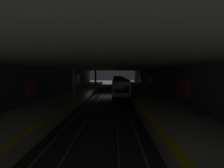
# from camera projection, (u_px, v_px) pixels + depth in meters

# --- Properties ---
(ground_plane) EXTENTS (120.00, 120.00, 0.00)m
(ground_plane) POSITION_uv_depth(u_px,v_px,m) (109.00, 96.00, 28.17)
(ground_plane) COLOR #2D302D
(track_left) EXTENTS (60.00, 1.53, 0.16)m
(track_left) POSITION_uv_depth(u_px,v_px,m) (120.00, 96.00, 28.11)
(track_left) COLOR gray
(track_left) RESTS_ON ground
(track_right) EXTENTS (60.00, 1.53, 0.16)m
(track_right) POSITION_uv_depth(u_px,v_px,m) (98.00, 96.00, 28.21)
(track_right) COLOR gray
(track_right) RESTS_ON ground
(platform_left) EXTENTS (60.00, 5.30, 1.06)m
(platform_left) POSITION_uv_depth(u_px,v_px,m) (141.00, 94.00, 27.98)
(platform_left) COLOR beige
(platform_left) RESTS_ON ground
(platform_right) EXTENTS (60.00, 5.30, 1.06)m
(platform_right) POSITION_uv_depth(u_px,v_px,m) (77.00, 94.00, 28.28)
(platform_right) COLOR beige
(platform_right) RESTS_ON ground
(wall_left) EXTENTS (60.00, 0.56, 5.60)m
(wall_left) POSITION_uv_depth(u_px,v_px,m) (156.00, 83.00, 27.76)
(wall_left) COLOR #56565B
(wall_left) RESTS_ON ground
(wall_right) EXTENTS (60.00, 0.56, 5.60)m
(wall_right) POSITION_uv_depth(u_px,v_px,m) (62.00, 83.00, 28.18)
(wall_right) COLOR #56565B
(wall_right) RESTS_ON ground
(ceiling_slab) EXTENTS (60.00, 19.40, 0.40)m
(ceiling_slab) POSITION_uv_depth(u_px,v_px,m) (109.00, 68.00, 27.71)
(ceiling_slab) COLOR #ADAAA3
(ceiling_slab) RESTS_ON wall_left
(pillar_near) EXTENTS (0.56, 0.56, 4.55)m
(pillar_near) POSITION_uv_depth(u_px,v_px,m) (74.00, 83.00, 19.08)
(pillar_near) COLOR gray
(pillar_near) RESTS_ON platform_right
(pillar_far) EXTENTS (0.56, 0.56, 4.55)m
(pillar_far) POSITION_uv_depth(u_px,v_px,m) (96.00, 78.00, 39.96)
(pillar_far) COLOR gray
(pillar_far) RESTS_ON platform_right
(metro_train) EXTENTS (39.46, 2.83, 3.49)m
(metro_train) POSITION_uv_depth(u_px,v_px,m) (118.00, 82.00, 39.91)
(metro_train) COLOR silver
(metro_train) RESTS_ON track_left
(bench_left_near) EXTENTS (1.70, 0.47, 0.86)m
(bench_left_near) POSITION_uv_depth(u_px,v_px,m) (195.00, 108.00, 12.64)
(bench_left_near) COLOR #262628
(bench_left_near) RESTS_ON platform_left
(bench_left_mid) EXTENTS (1.70, 0.47, 0.86)m
(bench_left_mid) POSITION_uv_depth(u_px,v_px,m) (163.00, 94.00, 21.06)
(bench_left_mid) COLOR #262628
(bench_left_mid) RESTS_ON platform_left
(bench_right_near) EXTENTS (1.70, 0.47, 0.86)m
(bench_right_near) POSITION_uv_depth(u_px,v_px,m) (69.00, 88.00, 30.00)
(bench_right_near) COLOR #262628
(bench_right_near) RESTS_ON platform_right
(bench_right_mid) EXTENTS (1.70, 0.47, 0.86)m
(bench_right_mid) POSITION_uv_depth(u_px,v_px,m) (83.00, 83.00, 42.86)
(bench_right_mid) COLOR #262628
(bench_right_mid) RESTS_ON platform_right
(person_waiting_near) EXTENTS (0.60, 0.24, 1.74)m
(person_waiting_near) POSITION_uv_depth(u_px,v_px,m) (132.00, 85.00, 32.17)
(person_waiting_near) COLOR black
(person_waiting_near) RESTS_ON platform_left
(person_walking_mid) EXTENTS (0.60, 0.22, 1.56)m
(person_walking_mid) POSITION_uv_depth(u_px,v_px,m) (73.00, 86.00, 30.89)
(person_walking_mid) COLOR #363636
(person_walking_mid) RESTS_ON platform_right
(person_standing_far) EXTENTS (0.60, 0.22, 1.55)m
(person_standing_far) POSITION_uv_depth(u_px,v_px,m) (148.00, 88.00, 27.24)
(person_standing_far) COLOR #383838
(person_standing_far) RESTS_ON platform_left
(suitcase_rolling) EXTENTS (0.44, 0.20, 0.89)m
(suitcase_rolling) POSITION_uv_depth(u_px,v_px,m) (135.00, 89.00, 30.42)
(suitcase_rolling) COLOR navy
(suitcase_rolling) RESTS_ON platform_left
(trash_bin) EXTENTS (0.44, 0.44, 0.85)m
(trash_bin) POSITION_uv_depth(u_px,v_px,m) (155.00, 93.00, 22.72)
(trash_bin) COLOR #595B5E
(trash_bin) RESTS_ON platform_left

